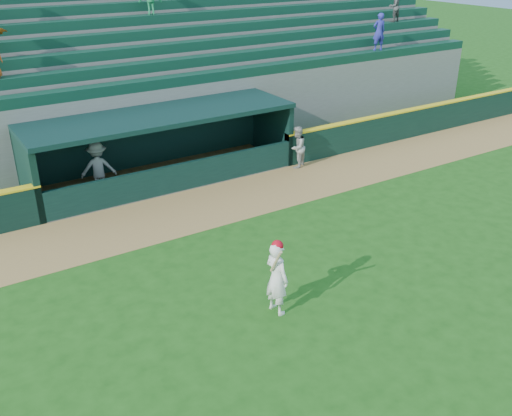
% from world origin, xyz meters
% --- Properties ---
extents(ground, '(120.00, 120.00, 0.00)m').
position_xyz_m(ground, '(0.00, 0.00, 0.00)').
color(ground, '#1B4B12').
rests_on(ground, ground).
extents(warning_track, '(40.00, 3.00, 0.01)m').
position_xyz_m(warning_track, '(0.00, 4.90, 0.01)').
color(warning_track, olive).
rests_on(warning_track, ground).
extents(field_wall_right, '(15.50, 0.30, 1.20)m').
position_xyz_m(field_wall_right, '(12.25, 6.55, 0.60)').
color(field_wall_right, black).
rests_on(field_wall_right, ground).
extents(wall_stripe_right, '(15.50, 0.32, 0.06)m').
position_xyz_m(wall_stripe_right, '(12.25, 6.55, 1.23)').
color(wall_stripe_right, yellow).
rests_on(wall_stripe_right, field_wall_right).
extents(dugout_player_front, '(0.97, 0.91, 1.59)m').
position_xyz_m(dugout_player_front, '(4.75, 6.21, 0.79)').
color(dugout_player_front, '#A3A39E').
rests_on(dugout_player_front, ground).
extents(dugout_player_inside, '(1.30, 0.95, 1.80)m').
position_xyz_m(dugout_player_inside, '(-2.34, 7.82, 0.90)').
color(dugout_player_inside, '#A6A6A1').
rests_on(dugout_player_inside, ground).
extents(dugout, '(9.40, 2.80, 2.46)m').
position_xyz_m(dugout, '(0.00, 8.00, 1.36)').
color(dugout, '#60615C').
rests_on(dugout, ground).
extents(stands, '(34.50, 6.25, 7.55)m').
position_xyz_m(stands, '(0.02, 12.57, 2.40)').
color(stands, slate).
rests_on(stands, ground).
extents(batter_at_plate, '(0.52, 0.84, 1.88)m').
position_xyz_m(batter_at_plate, '(-1.14, -1.08, 0.93)').
color(batter_at_plate, white).
rests_on(batter_at_plate, ground).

